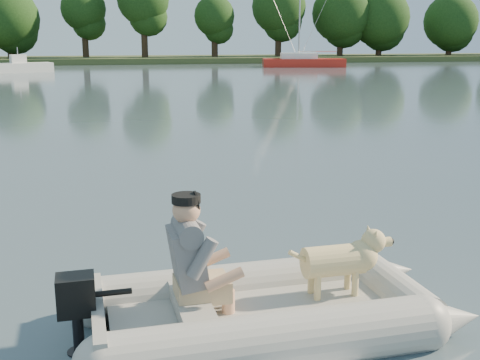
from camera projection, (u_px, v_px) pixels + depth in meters
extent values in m
plane|color=slate|center=(231.00, 299.00, 6.20)|extent=(160.00, 160.00, 0.00)
cube|color=#47512D|center=(109.00, 60.00, 64.90)|extent=(160.00, 12.00, 0.70)
cylinder|color=#332316|center=(11.00, 49.00, 61.81)|extent=(0.70, 0.70, 2.94)
sphere|color=#214717|center=(8.00, 19.00, 61.11)|extent=(6.27, 6.27, 6.27)
cylinder|color=#332316|center=(85.00, 45.00, 63.96)|extent=(0.70, 0.70, 3.67)
sphere|color=#214717|center=(83.00, 9.00, 63.09)|extent=(4.69, 4.69, 4.69)
cylinder|color=#332316|center=(145.00, 42.00, 63.53)|extent=(0.70, 0.70, 4.29)
cylinder|color=#332316|center=(215.00, 47.00, 65.59)|extent=(0.70, 0.70, 3.21)
sphere|color=#214717|center=(214.00, 16.00, 64.83)|extent=(4.41, 4.41, 4.41)
cylinder|color=#332316|center=(278.00, 44.00, 67.72)|extent=(0.70, 0.70, 3.94)
sphere|color=#214717|center=(279.00, 6.00, 66.78)|extent=(6.03, 6.03, 6.03)
cylinder|color=#332316|center=(340.00, 45.00, 69.69)|extent=(0.70, 0.70, 3.52)
sphere|color=#214717|center=(341.00, 13.00, 68.86)|extent=(6.68, 6.68, 6.68)
cylinder|color=#332316|center=(379.00, 47.00, 70.56)|extent=(0.70, 0.70, 3.21)
sphere|color=#214717|center=(380.00, 18.00, 69.80)|extent=(6.79, 6.79, 6.79)
cylinder|color=#332316|center=(449.00, 47.00, 72.29)|extent=(0.70, 0.70, 2.96)
sphere|color=#214717|center=(451.00, 21.00, 71.59)|extent=(6.40, 6.40, 6.40)
cube|color=red|center=(304.00, 64.00, 55.33)|extent=(7.79, 3.71, 0.94)
cube|color=white|center=(299.00, 56.00, 55.16)|extent=(3.55, 2.31, 0.56)
cylinder|color=#A5A5AA|center=(300.00, 6.00, 54.14)|extent=(0.15, 0.15, 9.36)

